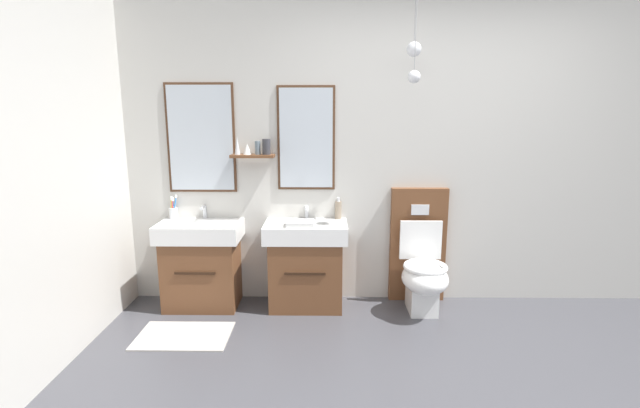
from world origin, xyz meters
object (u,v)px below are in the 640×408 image
Objects in this scene: vanity_sink_right at (306,263)px; toilet at (421,265)px; toothbrush_cup at (173,212)px; soap_dispenser at (338,210)px; folded_hand_towel at (300,224)px; vanity_sink_left at (202,262)px.

toilet is at bearing -1.31° from vanity_sink_right.
toothbrush_cup is 1.42m from soap_dispenser.
toothbrush_cup reaches higher than folded_hand_towel.
folded_hand_towel reaches higher than vanity_sink_right.
folded_hand_towel is at bearing -139.52° from soap_dispenser.
toothbrush_cup is (-2.11, 0.16, 0.41)m from toilet.
soap_dispenser is at bearing 166.16° from toilet.
soap_dispenser is (1.16, 0.15, 0.43)m from vanity_sink_left.
vanity_sink_left is 3.50× the size of toothbrush_cup.
vanity_sink_left is at bearing 172.06° from folded_hand_towel.
vanity_sink_right is at bearing -151.33° from soap_dispenser.
toothbrush_cup is (-1.15, 0.14, 0.41)m from vanity_sink_right.
toilet is (1.85, -0.02, -0.01)m from vanity_sink_left.
toilet is at bearing -0.69° from vanity_sink_left.
folded_hand_towel is at bearing -13.08° from toothbrush_cup.
vanity_sink_left is 0.73× the size of toilet.
toothbrush_cup is 0.95× the size of folded_hand_towel.
toilet reaches higher than toothbrush_cup.
folded_hand_towel is at bearing -174.57° from toilet.
toothbrush_cup is at bearing 173.07° from vanity_sink_right.
toilet is 2.16m from toothbrush_cup.
vanity_sink_right is at bearing 178.69° from toilet.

